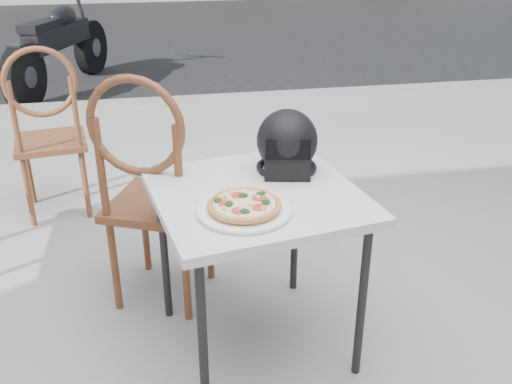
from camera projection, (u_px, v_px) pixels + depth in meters
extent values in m
plane|color=gray|center=(267.00, 303.00, 2.63)|extent=(80.00, 80.00, 0.00)
cube|color=black|center=(176.00, 34.00, 8.83)|extent=(30.00, 8.00, 0.00)
cube|color=gray|center=(201.00, 104.00, 5.26)|extent=(30.00, 0.25, 0.12)
cube|color=silver|center=(256.00, 196.00, 2.10)|extent=(0.85, 0.85, 0.04)
cylinder|color=black|center=(203.00, 340.00, 1.90)|extent=(0.04, 0.04, 0.66)
cylinder|color=black|center=(362.00, 302.00, 2.09)|extent=(0.04, 0.04, 0.66)
cylinder|color=black|center=(164.00, 251.00, 2.41)|extent=(0.04, 0.04, 0.66)
cylinder|color=black|center=(295.00, 227.00, 2.60)|extent=(0.04, 0.04, 0.66)
cylinder|color=white|center=(244.00, 211.00, 1.93)|extent=(0.37, 0.37, 0.01)
torus|color=white|center=(244.00, 209.00, 1.93)|extent=(0.38, 0.38, 0.02)
cylinder|color=#D08D4C|center=(244.00, 206.00, 1.93)|extent=(0.30, 0.30, 0.01)
torus|color=#D08D4C|center=(244.00, 204.00, 1.92)|extent=(0.31, 0.31, 0.02)
cylinder|color=red|center=(244.00, 204.00, 1.92)|extent=(0.27, 0.27, 0.00)
cylinder|color=beige|center=(244.00, 203.00, 1.92)|extent=(0.26, 0.26, 0.00)
cylinder|color=red|center=(259.00, 198.00, 1.95)|extent=(0.06, 0.06, 0.00)
cylinder|color=red|center=(238.00, 195.00, 1.97)|extent=(0.06, 0.06, 0.00)
cylinder|color=red|center=(226.00, 203.00, 1.92)|extent=(0.06, 0.06, 0.00)
cylinder|color=red|center=(239.00, 211.00, 1.87)|extent=(0.06, 0.06, 0.00)
cylinder|color=red|center=(259.00, 207.00, 1.89)|extent=(0.06, 0.06, 0.00)
ellipsoid|color=#143613|center=(243.00, 195.00, 1.97)|extent=(0.04, 0.04, 0.01)
ellipsoid|color=#143613|center=(229.00, 204.00, 1.91)|extent=(0.04, 0.04, 0.01)
ellipsoid|color=#143613|center=(266.00, 202.00, 1.92)|extent=(0.04, 0.04, 0.01)
ellipsoid|color=#143613|center=(245.00, 211.00, 1.86)|extent=(0.04, 0.04, 0.01)
ellipsoid|color=#143613|center=(261.00, 194.00, 1.98)|extent=(0.04, 0.04, 0.01)
ellipsoid|color=#143613|center=(218.00, 200.00, 1.93)|extent=(0.04, 0.04, 0.01)
cylinder|color=#F4E095|center=(250.00, 204.00, 1.90)|extent=(0.02, 0.02, 0.02)
cylinder|color=#F4E095|center=(225.00, 197.00, 1.95)|extent=(0.02, 0.02, 0.02)
cylinder|color=#F4E095|center=(258.00, 197.00, 1.95)|extent=(0.02, 0.02, 0.02)
cylinder|color=#F4E095|center=(231.00, 192.00, 1.98)|extent=(0.02, 0.02, 0.02)
cylinder|color=#F4E095|center=(263.00, 208.00, 1.87)|extent=(0.02, 0.02, 0.02)
cylinder|color=#F4E095|center=(224.00, 208.00, 1.87)|extent=(0.02, 0.02, 0.02)
cylinder|color=#F4E095|center=(269.00, 197.00, 1.95)|extent=(0.02, 0.02, 0.02)
cylinder|color=#F4E095|center=(240.00, 209.00, 1.87)|extent=(0.02, 0.02, 0.02)
ellipsoid|color=black|center=(287.00, 141.00, 2.22)|extent=(0.28, 0.29, 0.25)
cube|color=black|center=(287.00, 166.00, 2.18)|extent=(0.19, 0.12, 0.10)
torus|color=black|center=(286.00, 167.00, 2.26)|extent=(0.29, 0.29, 0.02)
cube|color=black|center=(288.00, 150.00, 2.12)|extent=(0.17, 0.07, 0.08)
cube|color=brown|center=(160.00, 204.00, 2.51)|extent=(0.55, 0.55, 0.04)
cylinder|color=brown|center=(210.00, 237.00, 2.72)|extent=(0.04, 0.04, 0.46)
cylinder|color=brown|center=(145.00, 229.00, 2.79)|extent=(0.04, 0.04, 0.46)
cylinder|color=brown|center=(186.00, 275.00, 2.43)|extent=(0.04, 0.04, 0.46)
cylinder|color=brown|center=(114.00, 265.00, 2.50)|extent=(0.04, 0.04, 0.46)
cylinder|color=brown|center=(179.00, 178.00, 2.22)|extent=(0.04, 0.04, 0.44)
cylinder|color=brown|center=(101.00, 170.00, 2.29)|extent=(0.04, 0.04, 0.44)
torus|color=brown|center=(135.00, 127.00, 2.17)|extent=(0.39, 0.20, 0.41)
cube|color=brown|center=(51.00, 142.00, 3.29)|extent=(0.44, 0.44, 0.03)
cylinder|color=brown|center=(82.00, 164.00, 3.57)|extent=(0.04, 0.04, 0.43)
cylinder|color=brown|center=(29.00, 171.00, 3.47)|extent=(0.04, 0.04, 0.43)
cylinder|color=brown|center=(86.00, 184.00, 3.30)|extent=(0.04, 0.04, 0.43)
cylinder|color=brown|center=(28.00, 192.00, 3.21)|extent=(0.04, 0.04, 0.43)
cylinder|color=brown|center=(76.00, 113.00, 3.11)|extent=(0.04, 0.04, 0.41)
cylinder|color=brown|center=(14.00, 119.00, 3.02)|extent=(0.04, 0.04, 0.41)
torus|color=brown|center=(40.00, 82.00, 2.98)|extent=(0.38, 0.09, 0.38)
cylinder|color=black|center=(91.00, 47.00, 6.45)|extent=(0.33, 0.60, 0.59)
cylinder|color=slate|center=(91.00, 47.00, 6.45)|extent=(0.20, 0.23, 0.20)
cylinder|color=black|center=(24.00, 77.00, 5.23)|extent=(0.33, 0.60, 0.59)
cylinder|color=slate|center=(24.00, 77.00, 5.23)|extent=(0.20, 0.23, 0.20)
cube|color=black|center=(58.00, 36.00, 5.73)|extent=(0.54, 1.03, 0.22)
ellipsoid|color=black|center=(62.00, 17.00, 5.79)|extent=(0.36, 0.46, 0.22)
cube|color=black|center=(40.00, 26.00, 5.41)|extent=(0.36, 0.53, 0.08)
cylinder|color=slate|center=(84.00, 20.00, 6.25)|extent=(0.16, 0.31, 0.70)
cube|color=black|center=(20.00, 46.00, 5.13)|extent=(0.21, 0.25, 0.05)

